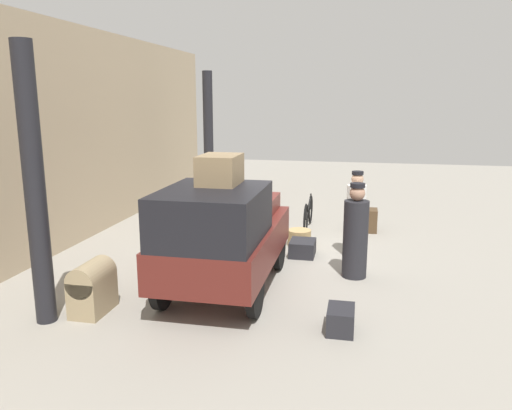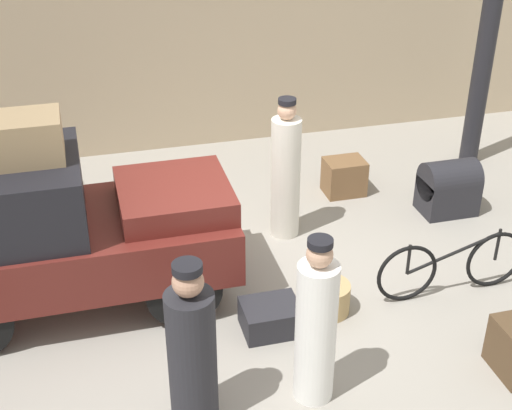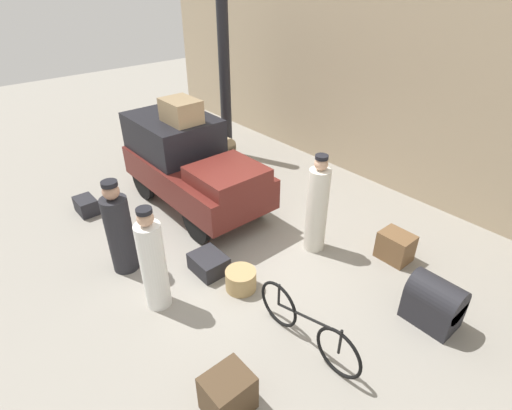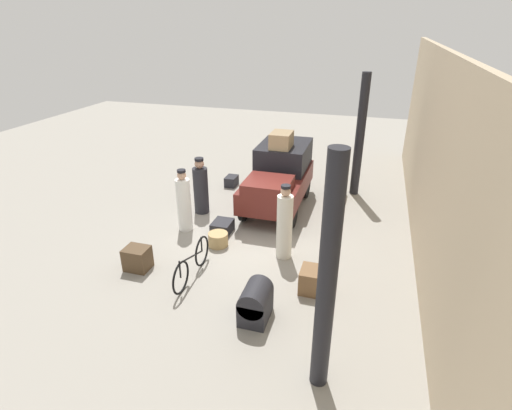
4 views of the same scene
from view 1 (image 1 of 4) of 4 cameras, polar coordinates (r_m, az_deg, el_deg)
ground_plane at (r=9.85m, az=0.90°, el=-5.70°), size 30.00×30.00×0.00m
station_building_facade at (r=10.93m, az=-20.71°, el=7.34°), size 16.00×0.15×4.50m
canopy_pillar_left at (r=7.12m, az=-23.97°, el=1.81°), size 0.27×0.27×3.74m
canopy_pillar_right at (r=14.02m, az=-5.46°, el=7.39°), size 0.27×0.27×3.74m
truck at (r=7.82m, az=-3.73°, el=-3.20°), size 3.33×1.54×1.75m
bicycle at (r=11.76m, az=5.99°, el=-1.00°), size 1.76×0.04×0.74m
wicker_basket at (r=10.44m, az=4.97°, el=-3.74°), size 0.48×0.48×0.33m
conductor_in_dark_uniform at (r=9.70m, az=11.33°, el=-1.51°), size 0.37×0.37×1.68m
porter_lifting_near_truck at (r=10.62m, az=-3.86°, el=0.25°), size 0.36×0.36×1.81m
porter_with_bicycle at (r=8.64m, az=11.30°, el=-3.40°), size 0.42×0.42×1.63m
trunk_wicker_pale at (r=12.02m, az=-6.16°, el=-1.24°), size 0.54×0.43×0.50m
suitcase_black_upright at (r=9.79m, az=5.34°, el=-4.93°), size 0.59×0.48×0.30m
trunk_umber_medium at (r=11.76m, az=12.37°, el=-1.69°), size 0.45×0.53×0.52m
suitcase_tan_flat at (r=6.82m, az=9.65°, el=-12.79°), size 0.51×0.35×0.32m
suitcase_small_leather at (r=7.56m, az=-18.21°, el=-8.83°), size 0.69×0.43×0.76m
trunk_barrel_dark at (r=12.84m, az=-1.04°, el=0.22°), size 0.71×0.51×0.74m
trunk_on_truck_roof at (r=7.47m, az=-4.15°, el=4.05°), size 0.75×0.57×0.44m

